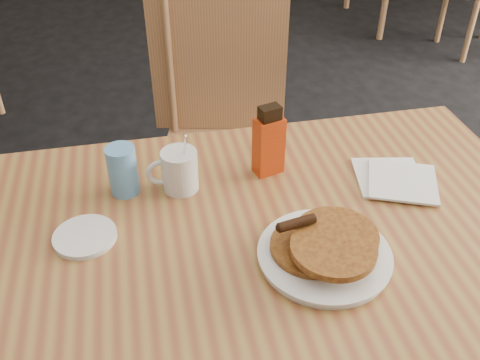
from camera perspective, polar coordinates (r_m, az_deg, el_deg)
name	(u,v)px	position (r m, az deg, el deg)	size (l,w,h in m)	color
main_table	(274,242)	(1.18, 3.70, -6.61)	(1.31, 0.89, 0.75)	olive
chair_main_far	(225,118)	(1.82, -1.64, 6.66)	(0.55, 0.55, 1.01)	#B17C53
pancake_plate	(325,250)	(1.08, 9.07, -7.37)	(0.27, 0.27, 0.08)	white
coffee_mug	(179,170)	(1.24, -6.57, 1.08)	(0.12, 0.08, 0.16)	white
syrup_bottle	(269,143)	(1.27, 3.09, 4.00)	(0.08, 0.06, 0.18)	maroon
napkin_stack	(396,179)	(1.33, 16.28, 0.08)	(0.22, 0.23, 0.01)	white
blue_tumbler	(123,170)	(1.25, -12.40, 1.02)	(0.07, 0.07, 0.12)	#5997D1
side_saucer	(85,237)	(1.17, -16.22, -5.82)	(0.13, 0.13, 0.01)	white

